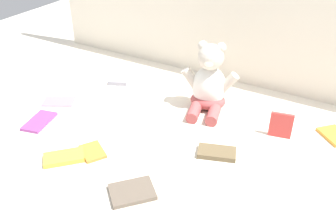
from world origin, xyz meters
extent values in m
plane|color=silver|center=(0.00, 0.00, 0.00)|extent=(3.20, 3.20, 0.00)
ellipsoid|color=white|center=(0.06, 0.16, 0.09)|extent=(0.16, 0.13, 0.18)
ellipsoid|color=#B24C4C|center=(0.06, 0.15, 0.03)|extent=(0.17, 0.15, 0.06)
sphere|color=beige|center=(0.06, 0.15, 0.22)|extent=(0.12, 0.12, 0.10)
ellipsoid|color=white|center=(0.07, 0.12, 0.21)|extent=(0.05, 0.04, 0.03)
sphere|color=beige|center=(0.02, 0.16, 0.26)|extent=(0.05, 0.05, 0.04)
sphere|color=beige|center=(0.09, 0.17, 0.26)|extent=(0.05, 0.05, 0.04)
cylinder|color=beige|center=(-0.01, 0.14, 0.12)|extent=(0.09, 0.06, 0.09)
cylinder|color=beige|center=(0.13, 0.17, 0.12)|extent=(0.09, 0.06, 0.09)
cylinder|color=#B24C4C|center=(0.05, 0.06, 0.02)|extent=(0.07, 0.11, 0.05)
cylinder|color=#B24C4C|center=(0.12, 0.07, 0.02)|extent=(0.07, 0.11, 0.05)
cube|color=gold|center=(0.55, 0.19, 0.01)|extent=(0.14, 0.14, 0.01)
cube|color=#923D8D|center=(-0.45, -0.27, 0.01)|extent=(0.11, 0.15, 0.01)
cube|color=orange|center=(-0.15, -0.32, 0.01)|extent=(0.12, 0.11, 0.01)
cube|color=brown|center=(0.22, -0.12, 0.01)|extent=(0.14, 0.11, 0.02)
cube|color=brown|center=(0.07, -0.41, 0.01)|extent=(0.16, 0.16, 0.01)
cube|color=#BE3733|center=(0.37, 0.10, 0.05)|extent=(0.08, 0.03, 0.09)
cube|color=#B07991|center=(-0.50, -0.12, 0.00)|extent=(0.15, 0.13, 0.01)
cube|color=yellow|center=(-0.21, -0.39, 0.01)|extent=(0.14, 0.14, 0.02)
cube|color=#92909F|center=(-0.39, 0.16, 0.01)|extent=(0.12, 0.13, 0.02)
camera|label=1|loc=(0.55, -1.04, 0.78)|focal=39.16mm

